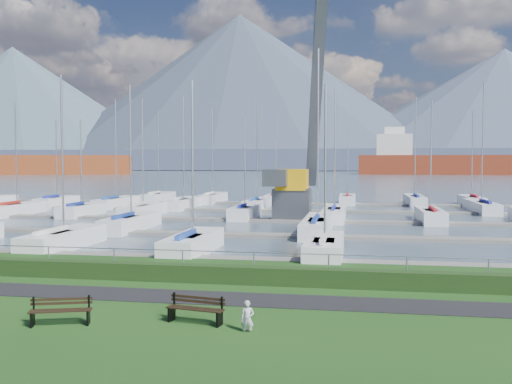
% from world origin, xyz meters
% --- Properties ---
extents(path, '(160.00, 2.00, 0.04)m').
position_xyz_m(path, '(0.00, -3.00, 0.01)').
color(path, black).
rests_on(path, grass).
extents(water, '(800.00, 540.00, 0.20)m').
position_xyz_m(water, '(0.00, 260.00, -0.40)').
color(water, '#475868').
extents(hedge, '(80.00, 0.70, 0.70)m').
position_xyz_m(hedge, '(0.00, -0.40, 0.35)').
color(hedge, '#1D3413').
rests_on(hedge, grass).
extents(fence, '(80.00, 0.04, 0.04)m').
position_xyz_m(fence, '(0.00, 0.00, 1.20)').
color(fence, gray).
rests_on(fence, grass).
extents(foothill, '(900.00, 80.00, 12.00)m').
position_xyz_m(foothill, '(0.00, 330.00, 6.00)').
color(foothill, '#48526A').
rests_on(foothill, water).
extents(mountains, '(1190.00, 360.00, 115.00)m').
position_xyz_m(mountains, '(7.35, 404.62, 46.68)').
color(mountains, '#3C4B58').
rests_on(mountains, water).
extents(docks, '(90.00, 41.60, 0.25)m').
position_xyz_m(docks, '(0.00, 26.00, -0.22)').
color(docks, slate).
rests_on(docks, water).
extents(bench_left, '(1.84, 0.95, 0.85)m').
position_xyz_m(bench_left, '(-2.61, -6.99, 0.42)').
color(bench_left, black).
rests_on(bench_left, grass).
extents(bench_right, '(1.85, 0.74, 0.85)m').
position_xyz_m(bench_right, '(1.30, -6.11, 0.42)').
color(bench_right, black).
rests_on(bench_right, grass).
extents(person, '(0.40, 0.28, 1.05)m').
position_xyz_m(person, '(3.00, -6.71, 0.53)').
color(person, '#B1B1B8').
rests_on(person, grass).
extents(crane, '(5.49, 13.21, 22.35)m').
position_xyz_m(crane, '(1.03, 28.56, 5.33)').
color(crane, '#525459').
rests_on(crane, water).
extents(cargo_ship_mid, '(94.11, 24.00, 21.50)m').
position_xyz_m(cargo_ship_mid, '(50.11, 217.01, 3.60)').
color(cargo_ship_mid, maroon).
rests_on(cargo_ship_mid, water).
extents(sailboat_fleet, '(74.78, 49.47, 13.49)m').
position_xyz_m(sailboat_fleet, '(-1.54, 29.04, 5.43)').
color(sailboat_fleet, white).
rests_on(sailboat_fleet, water).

